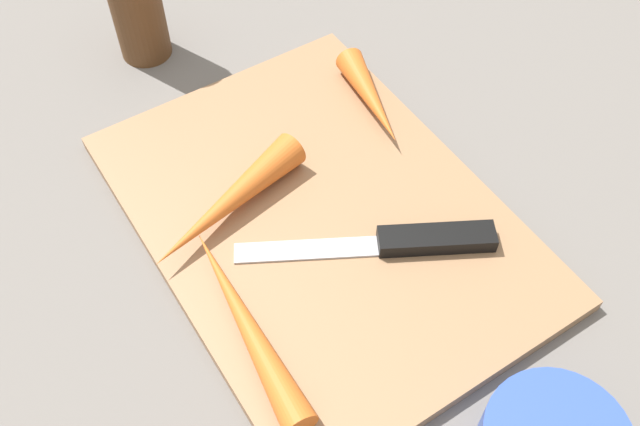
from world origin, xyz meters
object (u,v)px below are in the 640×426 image
Objects in this scene: cutting_board at (320,218)px; carrot_medium at (228,203)px; knife at (419,240)px; carrot_shortest at (371,98)px; carrot_longest at (245,322)px.

cutting_board is 0.07m from carrot_medium.
knife is 1.70× the size of carrot_shortest.
carrot_medium is 0.10m from carrot_longest.
knife is at bearing -88.39° from carrot_longest.
carrot_longest reaches higher than knife.
carrot_medium is at bearing 58.29° from cutting_board.
cutting_board is 0.08m from knife.
knife is (-0.07, -0.05, 0.01)m from cutting_board.
carrot_shortest is (0.07, -0.10, 0.02)m from cutting_board.
carrot_medium is (0.04, 0.06, 0.02)m from cutting_board.
knife is 0.15m from carrot_medium.
cutting_board is at bearing -54.87° from carrot_longest.
carrot_shortest is 0.24m from carrot_longest.
carrot_longest is at bearing 26.20° from knife.
knife reaches higher than cutting_board.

